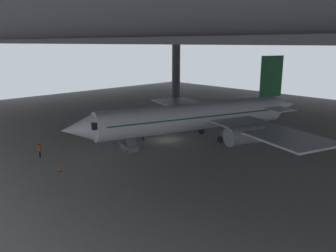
% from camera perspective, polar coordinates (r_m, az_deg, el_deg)
% --- Properties ---
extents(ground_plane, '(110.00, 110.00, 0.00)m').
position_cam_1_polar(ground_plane, '(49.45, 0.15, -2.51)').
color(ground_plane, gray).
extents(hangar_structure, '(121.00, 99.00, 15.57)m').
position_cam_1_polar(hangar_structure, '(57.95, 10.29, 14.61)').
color(hangar_structure, '#4C4F54').
rests_on(hangar_structure, ground_plane).
extents(airplane_main, '(36.74, 37.13, 11.82)m').
position_cam_1_polar(airplane_main, '(49.33, 5.08, 1.61)').
color(airplane_main, white).
rests_on(airplane_main, ground_plane).
extents(boarding_stairs, '(4.50, 2.62, 4.73)m').
position_cam_1_polar(boarding_stairs, '(46.19, -6.65, -2.82)').
color(boarding_stairs, slate).
rests_on(boarding_stairs, ground_plane).
extents(crew_worker_near_nose, '(0.41, 0.43, 1.75)m').
position_cam_1_polar(crew_worker_near_nose, '(45.08, -20.55, -3.69)').
color(crew_worker_near_nose, '#232838').
rests_on(crew_worker_near_nose, ground_plane).
extents(crew_worker_by_stairs, '(0.40, 0.43, 1.74)m').
position_cam_1_polar(crew_worker_by_stairs, '(49.67, -4.17, -1.28)').
color(crew_worker_by_stairs, '#232838').
rests_on(crew_worker_by_stairs, ground_plane).
extents(traffic_cone_orange, '(0.36, 0.36, 0.60)m').
position_cam_1_polar(traffic_cone_orange, '(39.86, -17.60, -6.79)').
color(traffic_cone_orange, black).
rests_on(traffic_cone_orange, ground_plane).
extents(baggage_tug, '(1.48, 2.31, 0.90)m').
position_cam_1_polar(baggage_tug, '(60.82, 10.85, 0.84)').
color(baggage_tug, yellow).
rests_on(baggage_tug, ground_plane).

